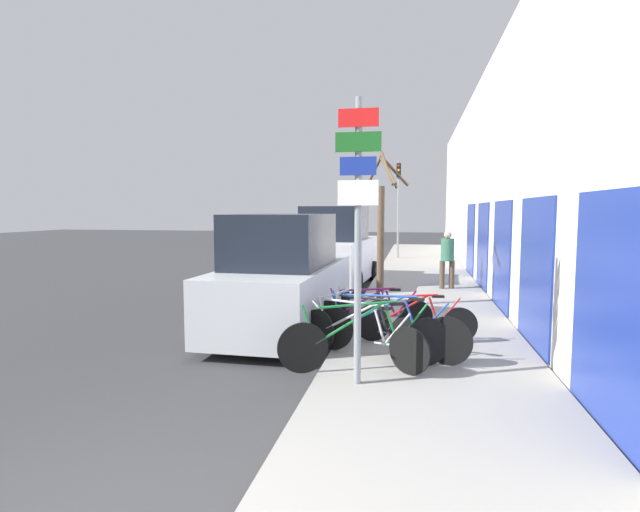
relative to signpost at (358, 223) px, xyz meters
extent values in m
plane|color=#333335|center=(-1.58, 7.91, -2.23)|extent=(80.00, 80.00, 0.00)
cube|color=gray|center=(1.02, 10.71, -2.15)|extent=(3.20, 32.00, 0.15)
cube|color=silver|center=(2.77, 10.71, 1.02)|extent=(0.20, 32.00, 6.50)
cube|color=navy|center=(2.65, -0.82, -0.85)|extent=(0.03, 2.16, 2.44)
cube|color=navy|center=(2.65, 2.39, -0.85)|extent=(0.03, 2.16, 2.44)
cube|color=navy|center=(2.65, 5.61, -0.85)|extent=(0.03, 2.16, 2.44)
cube|color=navy|center=(2.65, 8.82, -0.85)|extent=(0.03, 2.16, 2.44)
cube|color=navy|center=(2.65, 12.04, -0.85)|extent=(0.03, 2.16, 2.44)
cylinder|color=gray|center=(0.00, 0.01, -0.26)|extent=(0.09, 0.09, 3.62)
cube|color=red|center=(0.00, -0.04, 1.29)|extent=(0.50, 0.02, 0.22)
cube|color=#19591E|center=(0.00, -0.04, 0.99)|extent=(0.57, 0.02, 0.24)
cube|color=navy|center=(0.00, -0.04, 0.70)|extent=(0.45, 0.02, 0.23)
cube|color=white|center=(0.00, -0.04, 0.37)|extent=(0.51, 0.02, 0.31)
cylinder|color=black|center=(-0.78, 0.28, -1.72)|extent=(0.67, 0.28, 0.71)
cylinder|color=black|center=(0.89, 0.91, -1.72)|extent=(0.67, 0.28, 0.71)
cylinder|color=#197233|center=(-0.15, 0.51, -1.40)|extent=(0.95, 0.39, 0.58)
cylinder|color=#197233|center=(-0.07, 0.55, -1.15)|extent=(1.10, 0.45, 0.09)
cylinder|color=#197233|center=(0.39, 0.72, -1.42)|extent=(0.21, 0.11, 0.51)
cylinder|color=#197233|center=(0.60, 0.80, -1.70)|extent=(0.60, 0.25, 0.08)
cylinder|color=#197233|center=(0.68, 0.83, -1.45)|extent=(0.45, 0.19, 0.57)
cylinder|color=#197233|center=(-0.70, 0.31, -1.42)|extent=(0.21, 0.10, 0.61)
cube|color=black|center=(0.47, 0.75, -1.15)|extent=(0.22, 0.15, 0.04)
cylinder|color=#99999E|center=(-0.61, 0.34, -1.12)|extent=(0.18, 0.42, 0.02)
cylinder|color=black|center=(-0.78, 1.46, -1.75)|extent=(0.57, 0.40, 0.66)
cylinder|color=black|center=(0.66, 0.48, -1.75)|extent=(0.57, 0.40, 0.66)
cylinder|color=#B7B7BC|center=(-0.24, 1.09, -1.44)|extent=(0.82, 0.57, 0.54)
cylinder|color=#B7B7BC|center=(-0.17, 1.04, -1.21)|extent=(0.96, 0.66, 0.09)
cylinder|color=#B7B7BC|center=(0.23, 0.77, -1.47)|extent=(0.19, 0.15, 0.47)
cylinder|color=#B7B7BC|center=(0.41, 0.65, -1.72)|extent=(0.52, 0.37, 0.08)
cylinder|color=#B7B7BC|center=(0.48, 0.60, -1.49)|extent=(0.39, 0.28, 0.53)
cylinder|color=#B7B7BC|center=(-0.71, 1.41, -1.47)|extent=(0.19, 0.14, 0.57)
cube|color=black|center=(0.30, 0.73, -1.22)|extent=(0.21, 0.18, 0.04)
cylinder|color=#99999E|center=(-0.64, 1.36, -1.19)|extent=(0.27, 0.38, 0.02)
cylinder|color=black|center=(-0.57, 1.50, -1.72)|extent=(0.70, 0.23, 0.71)
cylinder|color=black|center=(1.20, 1.00, -1.72)|extent=(0.70, 0.23, 0.71)
cylinder|color=#1E4799|center=(0.09, 1.31, -1.39)|extent=(1.00, 0.31, 0.58)
cylinder|color=#1E4799|center=(0.18, 1.29, -1.14)|extent=(1.16, 0.35, 0.09)
cylinder|color=#1E4799|center=(0.67, 1.15, -1.42)|extent=(0.22, 0.09, 0.51)
cylinder|color=#1E4799|center=(0.89, 1.09, -1.69)|extent=(0.63, 0.20, 0.08)
cylinder|color=#1E4799|center=(0.97, 1.07, -1.44)|extent=(0.47, 0.16, 0.57)
cylinder|color=#1E4799|center=(-0.48, 1.47, -1.42)|extent=(0.21, 0.09, 0.62)
cube|color=black|center=(0.75, 1.13, -1.15)|extent=(0.21, 0.13, 0.04)
cylinder|color=#99999E|center=(-0.39, 1.45, -1.11)|extent=(0.14, 0.43, 0.02)
cylinder|color=black|center=(-0.65, 2.12, -1.76)|extent=(0.53, 0.38, 0.62)
cylinder|color=black|center=(0.60, 1.26, -1.76)|extent=(0.53, 0.38, 0.62)
cylinder|color=black|center=(-0.18, 1.79, -1.48)|extent=(0.72, 0.51, 0.51)
cylinder|color=black|center=(-0.12, 1.75, -1.26)|extent=(0.83, 0.59, 0.08)
cylinder|color=black|center=(0.22, 1.51, -1.50)|extent=(0.17, 0.13, 0.45)
cylinder|color=black|center=(0.38, 1.41, -1.74)|extent=(0.46, 0.33, 0.08)
cylinder|color=black|center=(0.44, 1.36, -1.52)|extent=(0.35, 0.25, 0.50)
cylinder|color=black|center=(-0.59, 2.07, -1.50)|extent=(0.17, 0.13, 0.54)
cube|color=black|center=(0.29, 1.47, -1.26)|extent=(0.21, 0.18, 0.04)
cylinder|color=#99999E|center=(-0.53, 2.03, -1.24)|extent=(0.27, 0.38, 0.02)
cylinder|color=black|center=(0.02, 2.15, -1.77)|extent=(0.60, 0.10, 0.60)
cylinder|color=black|center=(1.47, 2.31, -1.77)|extent=(0.60, 0.10, 0.60)
cylinder|color=red|center=(0.56, 2.21, -1.50)|extent=(0.82, 0.13, 0.50)
cylinder|color=red|center=(0.63, 2.21, -1.29)|extent=(0.95, 0.14, 0.08)
cylinder|color=red|center=(1.04, 2.26, -1.52)|extent=(0.18, 0.06, 0.43)
cylinder|color=red|center=(1.22, 2.28, -1.75)|extent=(0.52, 0.09, 0.07)
cylinder|color=red|center=(1.29, 2.29, -1.54)|extent=(0.39, 0.07, 0.48)
cylinder|color=red|center=(0.09, 2.15, -1.52)|extent=(0.18, 0.05, 0.52)
cube|color=black|center=(1.11, 2.27, -1.29)|extent=(0.21, 0.10, 0.04)
cylinder|color=#99999E|center=(0.16, 2.16, -1.26)|extent=(0.07, 0.44, 0.02)
cylinder|color=black|center=(-0.78, 2.60, -1.77)|extent=(0.61, 0.13, 0.61)
cylinder|color=black|center=(0.75, 2.85, -1.77)|extent=(0.61, 0.13, 0.61)
cylinder|color=#8C1E72|center=(-0.21, 2.70, -1.49)|extent=(0.86, 0.18, 0.50)
cylinder|color=#8C1E72|center=(-0.13, 2.71, -1.28)|extent=(1.00, 0.20, 0.08)
cylinder|color=#8C1E72|center=(0.29, 2.78, -1.51)|extent=(0.19, 0.07, 0.44)
cylinder|color=#8C1E72|center=(0.48, 2.81, -1.75)|extent=(0.54, 0.12, 0.07)
cylinder|color=#8C1E72|center=(0.56, 2.82, -1.54)|extent=(0.41, 0.10, 0.49)
cylinder|color=#8C1E72|center=(-0.70, 2.61, -1.51)|extent=(0.19, 0.06, 0.53)
cube|color=black|center=(0.37, 2.79, -1.28)|extent=(0.21, 0.11, 0.04)
cylinder|color=#99999E|center=(-0.63, 2.63, -1.25)|extent=(0.10, 0.44, 0.02)
cube|color=#B2B7BC|center=(-1.81, 3.21, -1.49)|extent=(1.98, 4.81, 1.13)
cube|color=black|center=(-1.82, 3.02, -0.42)|extent=(1.73, 2.52, 1.00)
cylinder|color=black|center=(-2.70, 4.71, -1.91)|extent=(0.24, 0.63, 0.62)
cylinder|color=black|center=(-0.85, 4.66, -1.91)|extent=(0.24, 0.63, 0.62)
cylinder|color=black|center=(-2.78, 1.76, -1.91)|extent=(0.24, 0.63, 0.62)
cylinder|color=black|center=(-0.92, 1.71, -1.91)|extent=(0.24, 0.63, 0.62)
cube|color=silver|center=(-1.69, 9.20, -1.40)|extent=(2.18, 4.85, 1.29)
cube|color=black|center=(-1.71, 9.01, -0.24)|extent=(1.84, 2.57, 1.03)
cylinder|color=black|center=(-2.52, 10.73, -1.90)|extent=(0.26, 0.67, 0.66)
cylinder|color=black|center=(-0.66, 10.60, -1.90)|extent=(0.26, 0.67, 0.66)
cylinder|color=black|center=(-2.72, 7.80, -1.90)|extent=(0.26, 0.67, 0.66)
cylinder|color=black|center=(-0.86, 7.67, -1.90)|extent=(0.26, 0.67, 0.66)
cylinder|color=#4C3D2D|center=(1.77, 8.32, -1.68)|extent=(0.15, 0.15, 0.80)
cylinder|color=#4C3D2D|center=(1.49, 8.25, -1.68)|extent=(0.15, 0.15, 0.80)
cylinder|color=#33664C|center=(1.63, 8.29, -0.96)|extent=(0.37, 0.37, 0.63)
sphere|color=tan|center=(1.63, 8.29, -0.54)|extent=(0.22, 0.22, 0.22)
cylinder|color=brown|center=(-0.07, 5.35, -0.68)|extent=(0.17, 0.17, 2.78)
cylinder|color=brown|center=(0.08, 5.02, 1.09)|extent=(0.37, 0.74, 0.81)
cylinder|color=brown|center=(0.23, 5.23, 1.04)|extent=(0.68, 0.32, 0.71)
cylinder|color=brown|center=(0.11, 4.89, 1.01)|extent=(0.44, 0.97, 0.67)
cylinder|color=brown|center=(-0.28, 5.78, 1.04)|extent=(0.50, 0.92, 0.73)
cylinder|color=brown|center=(0.09, 5.77, 1.05)|extent=(0.40, 0.90, 0.74)
cylinder|color=gray|center=(-0.06, 17.28, 0.17)|extent=(0.10, 0.10, 4.50)
cube|color=black|center=(-0.06, 17.18, 1.97)|extent=(0.20, 0.16, 0.64)
sphere|color=red|center=(-0.06, 17.09, 2.17)|extent=(0.11, 0.11, 0.11)
sphere|color=orange|center=(-0.06, 17.09, 1.97)|extent=(0.11, 0.11, 0.11)
sphere|color=green|center=(-0.06, 17.09, 1.77)|extent=(0.11, 0.11, 0.11)
camera|label=1|loc=(0.70, -6.24, 0.16)|focal=28.00mm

